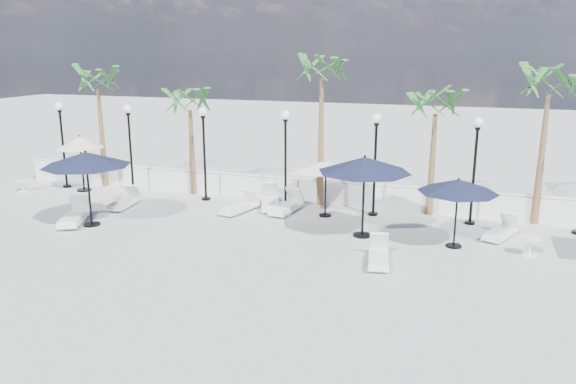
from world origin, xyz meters
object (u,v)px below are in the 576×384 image
(lounger_3, at_px, (287,206))
(lounger_4, at_px, (270,201))
(parasol_cream_small, at_px, (80,143))
(lounger_6, at_px, (379,256))
(lounger_0, at_px, (74,216))
(lounger_5, at_px, (501,231))
(parasol_navy_mid, at_px, (458,186))
(lounger_2, at_px, (240,206))
(parasol_navy_left, at_px, (86,159))
(lounger_1, at_px, (125,202))
(parasol_cream_sq_a, at_px, (326,162))
(parasol_navy_right, at_px, (364,165))

(lounger_3, relative_size, lounger_4, 0.92)
(parasol_cream_small, bearing_deg, lounger_6, -18.18)
(lounger_0, relative_size, lounger_6, 1.18)
(lounger_5, height_order, parasol_navy_mid, parasol_navy_mid)
(lounger_2, relative_size, parasol_navy_left, 0.64)
(lounger_1, height_order, lounger_4, lounger_4)
(lounger_1, height_order, lounger_6, lounger_1)
(parasol_navy_left, relative_size, parasol_cream_sq_a, 0.67)
(lounger_3, bearing_deg, lounger_1, -161.50)
(lounger_4, relative_size, parasol_cream_sq_a, 0.49)
(lounger_5, bearing_deg, parasol_navy_left, -144.09)
(lounger_0, distance_m, lounger_4, 7.29)
(parasol_navy_right, bearing_deg, parasol_navy_mid, -2.30)
(lounger_2, relative_size, lounger_3, 0.95)
(lounger_1, relative_size, parasol_navy_right, 0.62)
(lounger_3, relative_size, parasol_cream_sq_a, 0.45)
(parasol_navy_mid, bearing_deg, lounger_0, -172.50)
(lounger_2, height_order, lounger_3, lounger_3)
(lounger_6, bearing_deg, parasol_navy_mid, 37.50)
(lounger_5, xyz_separation_m, lounger_6, (-3.48, -3.55, -0.00))
(lounger_0, xyz_separation_m, parasol_navy_mid, (13.11, 1.73, 1.72))
(lounger_5, bearing_deg, parasol_navy_right, -140.92)
(lounger_0, relative_size, lounger_2, 1.13)
(parasol_navy_left, relative_size, parasol_navy_right, 0.99)
(lounger_6, xyz_separation_m, parasol_navy_left, (-10.33, 0.42, 2.16))
(lounger_6, bearing_deg, lounger_4, 128.51)
(lounger_6, bearing_deg, lounger_3, 126.17)
(lounger_1, relative_size, lounger_6, 1.01)
(parasol_navy_mid, relative_size, parasol_navy_right, 0.81)
(parasol_navy_right, bearing_deg, parasol_cream_small, 170.10)
(lounger_4, height_order, parasol_navy_mid, parasol_navy_mid)
(parasol_navy_left, bearing_deg, parasol_cream_small, 130.51)
(lounger_2, height_order, parasol_navy_right, parasol_navy_right)
(lounger_4, distance_m, lounger_5, 8.59)
(lounger_2, distance_m, lounger_6, 6.96)
(lounger_4, height_order, parasol_navy_right, parasol_navy_right)
(parasol_navy_left, bearing_deg, lounger_4, 38.19)
(parasol_navy_right, bearing_deg, lounger_1, 176.88)
(lounger_1, distance_m, lounger_5, 14.07)
(lounger_5, bearing_deg, lounger_0, -144.82)
(lounger_1, bearing_deg, parasol_navy_mid, -9.95)
(lounger_5, distance_m, lounger_6, 4.97)
(lounger_0, xyz_separation_m, lounger_1, (0.50, 2.37, -0.03))
(parasol_navy_left, bearing_deg, lounger_5, 12.77)
(lounger_5, relative_size, parasol_navy_left, 0.62)
(lounger_6, height_order, parasol_navy_mid, parasol_navy_mid)
(lounger_2, xyz_separation_m, parasol_navy_mid, (7.99, -1.42, 1.75))
(lounger_1, xyz_separation_m, lounger_3, (6.33, 1.34, 0.02))
(lounger_1, relative_size, parasol_navy_left, 0.62)
(lounger_4, height_order, lounger_5, lounger_4)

